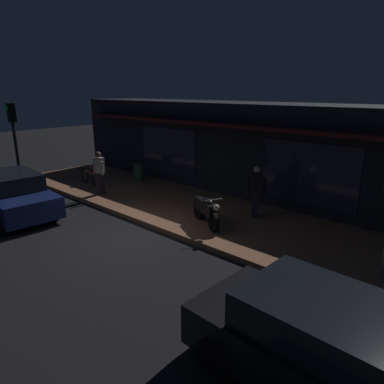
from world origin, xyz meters
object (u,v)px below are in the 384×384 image
Objects in this scene: trash_bin at (139,171)px; parked_car_near at (12,194)px; traffic_light_pole at (14,133)px; person_bystander at (256,191)px; person_photographer at (99,172)px; parked_car_far at (331,350)px; motorcycle at (206,210)px; bicycle_parked at (90,176)px.

parked_car_near is at bearing -91.60° from trash_bin.
traffic_light_pole is (-2.21, -4.20, 1.86)m from trash_bin.
traffic_light_pole reaches higher than person_bystander.
person_photographer is at bearing -80.24° from trash_bin.
person_photographer reaches higher than parked_car_far.
motorcycle is at bearing 15.66° from traffic_light_pole.
parked_car_near reaches higher than trash_bin.
parked_car_far is (10.79, -0.11, 0.00)m from parked_car_near.
parked_car_far is (12.86, -1.23, -1.77)m from traffic_light_pole.
trash_bin is 0.22× the size of parked_car_far.
person_photographer is 0.40× the size of parked_car_near.
motorcycle is 0.94× the size of person_bystander.
parked_car_near is (-0.15, -5.32, 0.08)m from trash_bin.
traffic_light_pole is (-8.49, -3.78, 1.45)m from person_bystander.
person_photographer reaches higher than parked_car_near.
person_bystander is 0.46× the size of traffic_light_pole.
motorcycle is 0.95× the size of bicycle_parked.
traffic_light_pole is 2.94m from parked_car_near.
motorcycle is at bearing -19.80° from trash_bin.
parked_car_near is (-0.53, -3.08, -0.32)m from person_photographer.
person_bystander reaches higher than bicycle_parked.
traffic_light_pole is (-2.60, -1.95, 1.45)m from person_photographer.
traffic_light_pole is at bearing -113.86° from bicycle_parked.
trash_bin reaches higher than bicycle_parked.
person_photographer reaches higher than bicycle_parked.
person_bystander is 6.31m from trash_bin.
person_photographer is at bearing -177.44° from motorcycle.
traffic_light_pole reaches higher than person_photographer.
motorcycle is 0.38× the size of parked_car_far.
bicycle_parked is 0.39× the size of parked_car_near.
motorcycle is 6.62m from parked_car_near.
motorcycle is 5.22m from person_photographer.
person_bystander is 8.09m from parked_car_near.
person_bystander is at bearing -3.78° from trash_bin.
motorcycle is at bearing 30.01° from parked_car_near.
traffic_light_pole reaches higher than trash_bin.
person_bystander is 1.80× the size of trash_bin.
person_bystander is at bearing 131.03° from parked_car_far.
motorcycle is 8.30m from traffic_light_pole.
person_bystander reaches higher than parked_car_near.
motorcycle is 0.94× the size of person_photographer.
parked_car_near is at bearing -149.99° from motorcycle.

